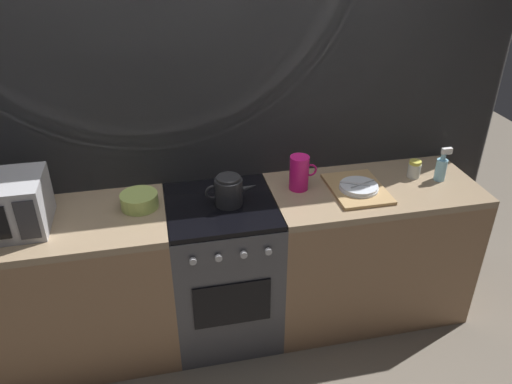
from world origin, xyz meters
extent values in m
plane|color=#6B6054|center=(0.00, 0.00, 0.00)|extent=(8.00, 8.00, 0.00)
cube|color=gray|center=(0.00, 0.33, 1.20)|extent=(3.60, 0.05, 2.40)
cube|color=#BCBCC1|center=(0.00, 0.30, 1.20)|extent=(3.58, 0.01, 2.39)
cube|color=#997251|center=(-0.90, 0.00, 0.43)|extent=(1.20, 0.60, 0.86)
cube|color=#9E8466|center=(-0.90, 0.00, 0.88)|extent=(1.20, 0.60, 0.04)
cube|color=#4C4C51|center=(0.00, 0.00, 0.43)|extent=(0.60, 0.60, 0.87)
cube|color=black|center=(0.00, 0.00, 0.89)|extent=(0.59, 0.59, 0.03)
cube|color=black|center=(0.00, -0.30, 0.45)|extent=(0.42, 0.01, 0.28)
cylinder|color=#B7B7BC|center=(-0.19, -0.32, 0.78)|extent=(0.04, 0.02, 0.04)
cylinder|color=#B7B7BC|center=(-0.06, -0.32, 0.78)|extent=(0.04, 0.02, 0.04)
cylinder|color=#B7B7BC|center=(0.06, -0.32, 0.78)|extent=(0.04, 0.02, 0.04)
cylinder|color=#B7B7BC|center=(0.19, -0.32, 0.78)|extent=(0.04, 0.02, 0.04)
cube|color=#997251|center=(0.90, 0.00, 0.43)|extent=(1.20, 0.60, 0.86)
cube|color=#9E8466|center=(0.90, 0.00, 0.88)|extent=(1.20, 0.60, 0.04)
cube|color=#333338|center=(-0.93, -0.18, 1.04)|extent=(0.09, 0.01, 0.21)
cylinder|color=#262628|center=(0.04, -0.01, 0.98)|extent=(0.15, 0.15, 0.15)
cylinder|color=#262628|center=(0.04, -0.01, 1.06)|extent=(0.13, 0.13, 0.02)
cone|color=#262628|center=(0.15, -0.01, 0.99)|extent=(0.10, 0.04, 0.05)
torus|color=#262628|center=(-0.04, -0.01, 0.98)|extent=(0.08, 0.01, 0.08)
cylinder|color=#B7D166|center=(-0.43, 0.06, 0.94)|extent=(0.20, 0.20, 0.08)
cylinder|color=#E5197A|center=(0.46, 0.08, 1.00)|extent=(0.11, 0.11, 0.20)
torus|color=#E5197A|center=(0.53, 0.08, 1.01)|extent=(0.08, 0.01, 0.08)
cube|color=tan|center=(0.78, -0.02, 0.91)|extent=(0.30, 0.40, 0.02)
cylinder|color=silver|center=(0.78, -0.04, 0.93)|extent=(0.22, 0.22, 0.01)
cylinder|color=silver|center=(0.78, -0.04, 0.94)|extent=(0.21, 0.21, 0.01)
cylinder|color=silver|center=(0.80, -0.04, 0.95)|extent=(0.16, 0.07, 0.01)
cube|color=silver|center=(0.76, -0.03, 0.95)|extent=(0.16, 0.09, 0.00)
cylinder|color=silver|center=(1.17, 0.07, 0.94)|extent=(0.08, 0.08, 0.08)
cylinder|color=#D8D14C|center=(1.17, 0.07, 0.99)|extent=(0.07, 0.07, 0.02)
cylinder|color=#8CCCE5|center=(1.30, 0.00, 0.97)|extent=(0.06, 0.06, 0.13)
cylinder|color=#8CCCE5|center=(1.30, 0.00, 1.05)|extent=(0.03, 0.03, 0.04)
cube|color=white|center=(1.32, 0.00, 1.08)|extent=(0.06, 0.02, 0.04)
camera|label=1|loc=(-0.30, -2.31, 2.30)|focal=35.03mm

